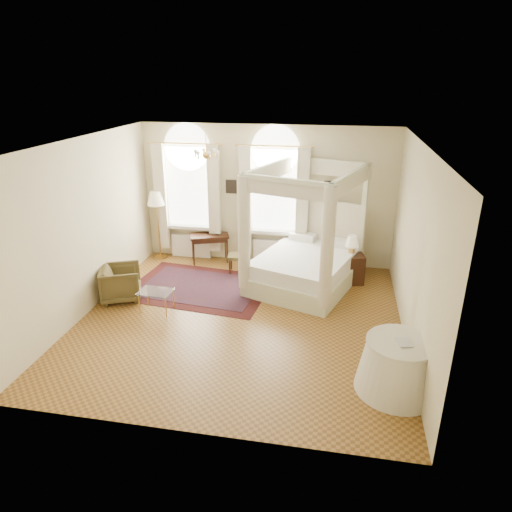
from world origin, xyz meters
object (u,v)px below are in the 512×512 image
(canopy_bed, at_px, (305,261))
(armchair, at_px, (121,283))
(writing_desk, at_px, (209,239))
(side_table, at_px, (398,366))
(nightstand, at_px, (353,269))
(coffee_table, at_px, (156,293))
(floor_lamp, at_px, (156,202))
(stool, at_px, (236,258))

(canopy_bed, distance_m, armchair, 3.89)
(writing_desk, relative_size, side_table, 0.86)
(nightstand, bearing_deg, coffee_table, -151.43)
(nightstand, distance_m, floor_lamp, 4.94)
(canopy_bed, height_order, floor_lamp, canopy_bed)
(writing_desk, height_order, floor_lamp, floor_lamp)
(nightstand, xyz_separation_m, floor_lamp, (-4.77, 0.63, 1.13))
(stool, distance_m, side_table, 4.97)
(canopy_bed, bearing_deg, nightstand, 18.86)
(canopy_bed, height_order, coffee_table, canopy_bed)
(floor_lamp, distance_m, side_table, 6.96)
(nightstand, relative_size, stool, 1.51)
(writing_desk, distance_m, side_table, 5.91)
(armchair, xyz_separation_m, coffee_table, (0.91, -0.38, 0.03))
(nightstand, xyz_separation_m, armchair, (-4.69, -1.68, 0.03))
(writing_desk, distance_m, coffee_table, 2.71)
(canopy_bed, height_order, armchair, canopy_bed)
(canopy_bed, xyz_separation_m, nightstand, (1.04, 0.35, -0.26))
(canopy_bed, distance_m, nightstand, 1.13)
(writing_desk, relative_size, armchair, 1.32)
(canopy_bed, height_order, side_table, canopy_bed)
(writing_desk, distance_m, armchair, 2.63)
(stool, xyz_separation_m, side_table, (3.26, -3.76, 0.04))
(nightstand, xyz_separation_m, stool, (-2.66, 0.09, 0.03))
(stool, distance_m, coffee_table, 2.42)
(floor_lamp, xyz_separation_m, side_table, (5.37, -4.30, -1.06))
(stool, height_order, floor_lamp, floor_lamp)
(stool, relative_size, floor_lamp, 0.25)
(armchair, bearing_deg, side_table, -133.69)
(armchair, bearing_deg, floor_lamp, -21.21)
(canopy_bed, distance_m, coffee_table, 3.23)
(coffee_table, bearing_deg, floor_lamp, 110.22)
(floor_lamp, height_order, side_table, floor_lamp)
(writing_desk, bearing_deg, canopy_bed, -22.11)
(stool, distance_m, floor_lamp, 2.44)
(writing_desk, height_order, armchair, armchair)
(stool, xyz_separation_m, coffee_table, (-1.12, -2.14, 0.03))
(side_table, bearing_deg, floor_lamp, 141.33)
(canopy_bed, height_order, writing_desk, canopy_bed)
(nightstand, height_order, coffee_table, nightstand)
(floor_lamp, bearing_deg, stool, -14.39)
(nightstand, relative_size, side_table, 0.54)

